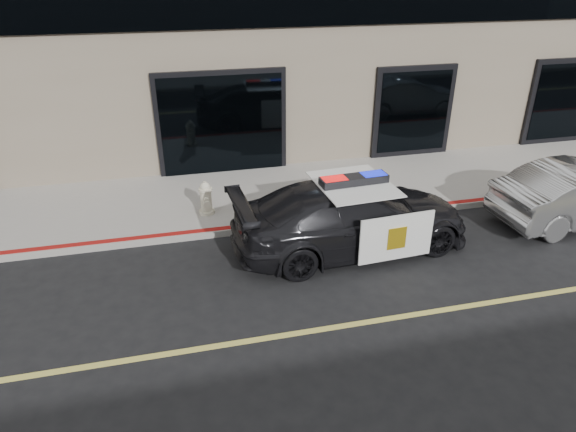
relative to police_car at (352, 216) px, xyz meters
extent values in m
plane|color=black|center=(-1.04, -2.42, -0.72)|extent=(120.00, 120.00, 0.00)
cube|color=gray|center=(-1.04, 2.83, -0.64)|extent=(60.00, 3.50, 0.15)
imported|color=black|center=(0.00, 0.00, -0.01)|extent=(2.63, 5.16, 1.42)
cube|color=white|center=(0.54, -0.99, -0.03)|extent=(1.52, 0.13, 0.95)
cube|color=white|center=(0.40, 1.05, -0.03)|extent=(1.52, 0.13, 0.95)
cube|color=white|center=(0.00, 0.00, 0.71)|extent=(1.53, 1.80, 0.02)
cube|color=gold|center=(0.54, -1.02, -0.03)|extent=(0.38, 0.04, 0.45)
cube|color=black|center=(0.00, 0.00, 0.80)|extent=(1.38, 0.44, 0.17)
cube|color=red|center=(-0.42, -0.03, 0.81)|extent=(0.49, 0.34, 0.15)
cube|color=#0C19CC|center=(0.41, 0.03, 0.81)|extent=(0.49, 0.34, 0.15)
cylinder|color=beige|center=(-2.78, 1.99, -0.53)|extent=(0.36, 0.36, 0.08)
cylinder|color=beige|center=(-2.78, 1.99, -0.24)|extent=(0.26, 0.26, 0.50)
cylinder|color=beige|center=(-2.78, 1.99, 0.03)|extent=(0.31, 0.31, 0.06)
sphere|color=beige|center=(-2.78, 1.99, 0.09)|extent=(0.23, 0.23, 0.23)
cylinder|color=beige|center=(-2.78, 1.99, 0.18)|extent=(0.07, 0.07, 0.07)
cylinder|color=beige|center=(-2.78, 2.15, -0.17)|extent=(0.13, 0.12, 0.13)
cylinder|color=beige|center=(-2.78, 1.82, -0.17)|extent=(0.13, 0.12, 0.13)
cylinder|color=beige|center=(-2.78, 1.79, -0.24)|extent=(0.17, 0.14, 0.17)
camera|label=1|loc=(-3.44, -8.73, 4.74)|focal=32.00mm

